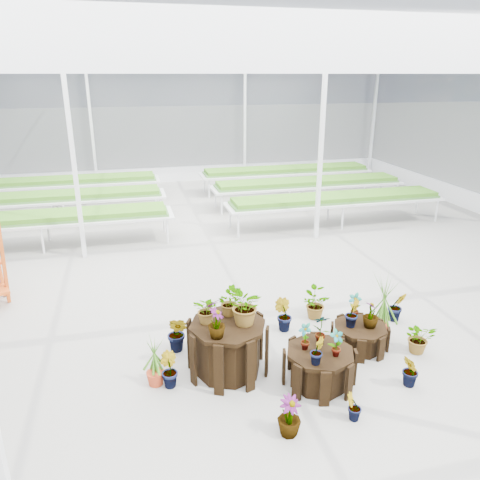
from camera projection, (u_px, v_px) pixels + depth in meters
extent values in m
plane|color=gray|center=(246.00, 322.00, 8.36)|extent=(24.00, 24.00, 0.00)
cylinder|color=black|center=(228.00, 347.00, 6.88)|extent=(1.54, 1.54, 0.79)
cylinder|color=black|center=(319.00, 367.00, 6.65)|extent=(1.22, 1.22, 0.53)
cylinder|color=black|center=(360.00, 337.00, 7.54)|extent=(1.17, 1.17, 0.40)
imported|color=#3B701C|center=(207.00, 310.00, 6.71)|extent=(0.50, 0.49, 0.42)
imported|color=#3B701C|center=(245.00, 306.00, 6.62)|extent=(0.61, 0.66, 0.60)
imported|color=#3B701C|center=(228.00, 302.00, 6.95)|extent=(0.37, 0.41, 0.42)
imported|color=#3B701C|center=(216.00, 323.00, 6.34)|extent=(0.31, 0.31, 0.43)
imported|color=#3B701C|center=(305.00, 336.00, 6.54)|extent=(0.20, 0.24, 0.40)
imported|color=#3B701C|center=(336.00, 343.00, 6.37)|extent=(0.24, 0.18, 0.40)
imported|color=#3B701C|center=(321.00, 328.00, 6.70)|extent=(0.27, 0.20, 0.46)
imported|color=#3B701C|center=(317.00, 351.00, 6.22)|extent=(0.27, 0.27, 0.38)
imported|color=#3B701C|center=(352.00, 313.00, 7.40)|extent=(0.32, 0.32, 0.45)
imported|color=#3B701C|center=(371.00, 314.00, 7.37)|extent=(0.31, 0.31, 0.44)
imported|color=#3B701C|center=(355.00, 306.00, 7.67)|extent=(0.26, 0.27, 0.43)
imported|color=#3B701C|center=(168.00, 370.00, 6.59)|extent=(0.34, 0.36, 0.52)
imported|color=#3B701C|center=(178.00, 334.00, 7.40)|extent=(0.44, 0.45, 0.64)
imported|color=#3B701C|center=(289.00, 416.00, 5.69)|extent=(0.39, 0.39, 0.53)
imported|color=#3B701C|center=(353.00, 407.00, 5.94)|extent=(0.25, 0.22, 0.40)
imported|color=#3B701C|center=(411.00, 371.00, 6.57)|extent=(0.32, 0.35, 0.51)
imported|color=#3B701C|center=(419.00, 338.00, 7.40)|extent=(0.54, 0.49, 0.52)
imported|color=#3B701C|center=(397.00, 306.00, 8.35)|extent=(0.35, 0.30, 0.56)
imported|color=#3B701C|center=(314.00, 304.00, 8.45)|extent=(0.61, 0.64, 0.56)
imported|color=#3B701C|center=(283.00, 315.00, 8.04)|extent=(0.40, 0.41, 0.57)
imported|color=#3B701C|center=(212.00, 317.00, 7.84)|extent=(0.53, 0.53, 0.68)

